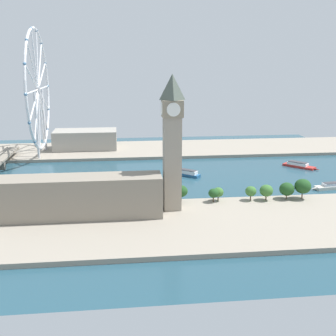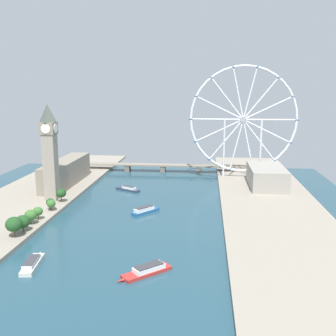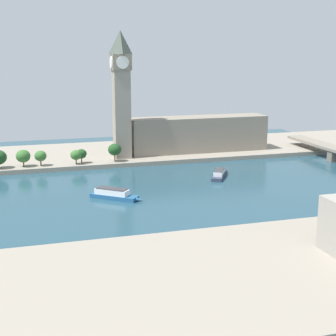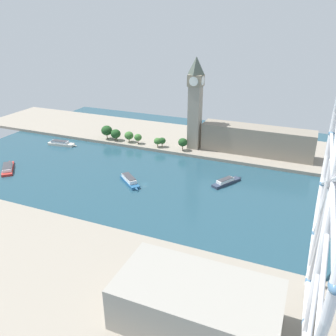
{
  "view_description": "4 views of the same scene",
  "coord_description": "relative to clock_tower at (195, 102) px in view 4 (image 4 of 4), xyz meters",
  "views": [
    {
      "loc": [
        -357.42,
        44.83,
        100.42
      ],
      "look_at": [
        2.51,
        4.51,
        7.88
      ],
      "focal_mm": 45.4,
      "sensor_mm": 36.0,
      "label": 1
    },
    {
      "loc": [
        55.15,
        -335.31,
        106.08
      ],
      "look_at": [
        14.52,
        78.52,
        21.8
      ],
      "focal_mm": 42.19,
      "sensor_mm": 36.0,
      "label": 2
    },
    {
      "loc": [
        267.03,
        -59.63,
        78.04
      ],
      "look_at": [
        -3.97,
        20.95,
        13.3
      ],
      "focal_mm": 54.83,
      "sensor_mm": 36.0,
      "label": 3
    },
    {
      "loc": [
        229.1,
        117.47,
        127.08
      ],
      "look_at": [
        -5.05,
        18.77,
        15.33
      ],
      "focal_mm": 37.42,
      "sensor_mm": 36.0,
      "label": 4
    }
  ],
  "objects": [
    {
      "name": "ground_plane",
      "position": [
        88.68,
        -12.0,
        -49.33
      ],
      "size": [
        399.0,
        399.0,
        0.0
      ],
      "primitive_type": "plane",
      "color": "#234756"
    },
    {
      "name": "riverbank_left",
      "position": [
        -25.82,
        -12.0,
        -47.83
      ],
      "size": [
        90.0,
        520.0,
        3.0
      ],
      "primitive_type": "cube",
      "color": "gray",
      "rests_on": "ground_plane"
    },
    {
      "name": "riverbank_right",
      "position": [
        203.17,
        -12.0,
        -47.83
      ],
      "size": [
        90.0,
        520.0,
        3.0
      ],
      "primitive_type": "cube",
      "color": "gray",
      "rests_on": "ground_plane"
    },
    {
      "name": "clock_tower",
      "position": [
        0.0,
        0.0,
        0.0
      ],
      "size": [
        14.11,
        14.11,
        89.05
      ],
      "color": "gray",
      "rests_on": "riverbank_left"
    },
    {
      "name": "parliament_block",
      "position": [
        -8.34,
        60.75,
        -33.14
      ],
      "size": [
        22.0,
        105.5,
        26.37
      ],
      "primitive_type": "cube",
      "color": "gray",
      "rests_on": "riverbank_left"
    },
    {
      "name": "tree_row_embankment",
      "position": [
        10.89,
        -65.73,
        -38.5
      ],
      "size": [
        11.99,
        98.5,
        14.67
      ],
      "color": "#513823",
      "rests_on": "riverbank_left"
    },
    {
      "name": "ferris_wheel",
      "position": [
        185.69,
        116.43,
        20.7
      ],
      "size": [
        125.87,
        3.2,
        129.52
      ],
      "color": "silver",
      "rests_on": "riverbank_right"
    },
    {
      "name": "riverside_hall",
      "position": [
        208.8,
        72.81,
        -35.83
      ],
      "size": [
        36.53,
        69.41,
        20.99
      ],
      "primitive_type": "cube",
      "color": "gray",
      "rests_on": "riverbank_right"
    },
    {
      "name": "tour_boat_0",
      "position": [
        110.9,
        -136.52,
        -47.2
      ],
      "size": [
        30.19,
        27.95,
        5.18
      ],
      "rotation": [
        0.0,
        0.0,
        3.87
      ],
      "color": "#B22D28",
      "rests_on": "ground_plane"
    },
    {
      "name": "tour_boat_1",
      "position": [
        92.23,
        -23.73,
        -46.86
      ],
      "size": [
        23.42,
        27.03,
        5.84
      ],
      "rotation": [
        0.0,
        0.0,
        0.88
      ],
      "color": "#235684",
      "rests_on": "ground_plane"
    },
    {
      "name": "tour_boat_2",
      "position": [
        62.37,
        49.67,
        -47.37
      ],
      "size": [
        30.52,
        19.93,
        4.96
      ],
      "rotation": [
        0.0,
        0.0,
        2.62
      ],
      "color": "#2D384C",
      "rests_on": "ground_plane"
    },
    {
      "name": "tour_boat_3",
      "position": [
        40.31,
        -133.96,
        -47.17
      ],
      "size": [
        11.03,
        33.41,
        5.18
      ],
      "rotation": [
        0.0,
        0.0,
        1.7
      ],
      "color": "beige",
      "rests_on": "ground_plane"
    }
  ]
}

